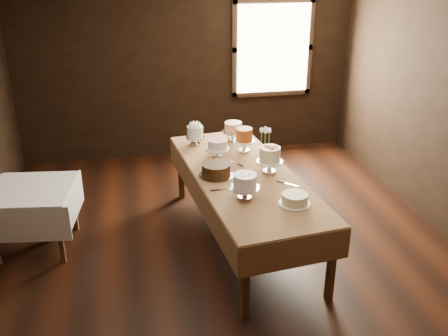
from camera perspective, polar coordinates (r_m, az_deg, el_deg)
floor at (r=5.40m, az=0.42°, el=-10.10°), size 5.00×6.00×0.01m
wall_back at (r=7.61m, az=-4.23°, el=11.59°), size 5.00×0.02×2.80m
window at (r=7.78m, az=5.59°, el=13.32°), size 1.10×0.05×1.30m
display_table at (r=5.35m, az=2.26°, el=-1.24°), size 1.30×2.71×0.81m
side_table at (r=5.65m, az=-20.98°, el=-2.90°), size 0.94×0.94×0.70m
cake_meringue at (r=6.08m, az=-3.29°, el=3.66°), size 0.26×0.26×0.24m
cake_speckled at (r=6.22m, az=1.05°, el=4.13°), size 0.28×0.28×0.24m
cake_lattice at (r=5.71m, az=-0.73°, el=2.14°), size 0.27×0.27×0.21m
cake_caramel at (r=5.86m, az=2.29°, el=3.06°), size 0.26×0.26×0.29m
cake_chocolate at (r=5.23m, az=-0.90°, el=-0.27°), size 0.39×0.39×0.14m
cake_flowers at (r=5.33m, az=5.20°, el=0.80°), size 0.31×0.31×0.29m
cake_swirl at (r=4.77m, az=2.38°, el=-2.21°), size 0.28×0.28×0.26m
cake_cream at (r=4.73m, az=8.03°, el=-3.55°), size 0.30×0.30×0.11m
cake_server_a at (r=5.04m, az=3.56°, el=-2.12°), size 0.23×0.13×0.01m
cake_server_b at (r=5.12m, az=7.68°, el=-1.89°), size 0.19×0.18×0.01m
cake_server_c at (r=5.60m, az=1.09°, el=0.72°), size 0.13×0.23×0.01m
cake_server_d at (r=5.70m, az=4.34°, el=1.05°), size 0.10×0.23×0.01m
cake_server_e at (r=4.98m, az=0.28°, el=-2.41°), size 0.24×0.04×0.01m
flower_vase at (r=5.74m, az=4.64°, el=1.93°), size 0.16×0.16×0.14m
flower_bouquet at (r=5.67m, az=4.70°, el=3.69°), size 0.14×0.14×0.20m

